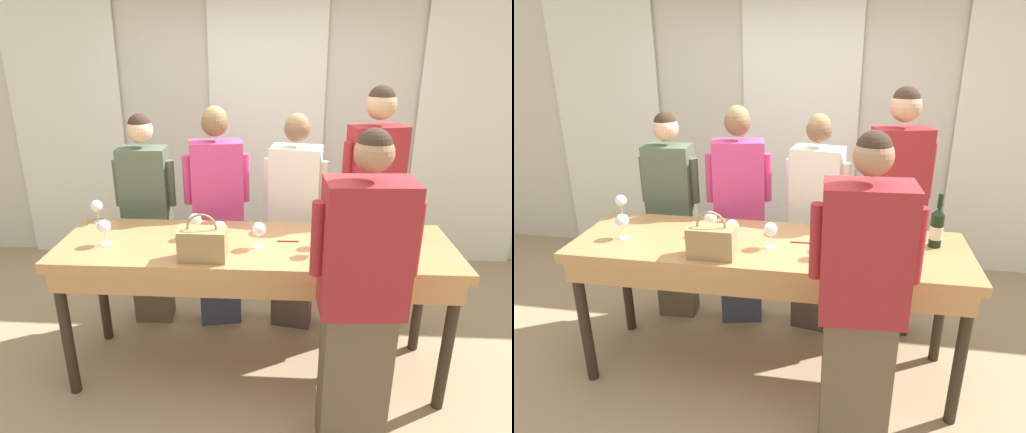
# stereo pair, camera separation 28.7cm
# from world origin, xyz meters

# --- Properties ---
(ground_plane) EXTENTS (18.00, 18.00, 0.00)m
(ground_plane) POSITION_xyz_m (0.00, 0.00, 0.00)
(ground_plane) COLOR tan
(wall_back) EXTENTS (12.00, 0.06, 2.80)m
(wall_back) POSITION_xyz_m (0.00, 1.90, 1.40)
(wall_back) COLOR beige
(wall_back) RESTS_ON ground_plane
(curtain_panel_left) EXTENTS (1.10, 0.03, 2.69)m
(curtain_panel_left) POSITION_xyz_m (-1.97, 1.84, 1.34)
(curtain_panel_left) COLOR white
(curtain_panel_left) RESTS_ON ground_plane
(curtain_panel_center) EXTENTS (1.10, 0.03, 2.69)m
(curtain_panel_center) POSITION_xyz_m (0.00, 1.84, 1.34)
(curtain_panel_center) COLOR white
(curtain_panel_center) RESTS_ON ground_plane
(curtain_panel_right) EXTENTS (1.10, 0.03, 2.69)m
(curtain_panel_right) POSITION_xyz_m (1.97, 1.84, 1.34)
(curtain_panel_right) COLOR white
(curtain_panel_right) RESTS_ON ground_plane
(tasting_bar) EXTENTS (2.47, 0.74, 0.96)m
(tasting_bar) POSITION_xyz_m (0.00, -0.02, 0.86)
(tasting_bar) COLOR #B27F4C
(tasting_bar) RESTS_ON ground_plane
(wine_bottle) EXTENTS (0.08, 0.08, 0.34)m
(wine_bottle) POSITION_xyz_m (1.02, 0.12, 1.08)
(wine_bottle) COLOR black
(wine_bottle) RESTS_ON tasting_bar
(handbag) EXTENTS (0.27, 0.14, 0.28)m
(handbag) POSITION_xyz_m (-0.29, -0.25, 1.06)
(handbag) COLOR #997A4C
(handbag) RESTS_ON tasting_bar
(wine_glass_front_left) EXTENTS (0.08, 0.08, 0.16)m
(wine_glass_front_left) POSITION_xyz_m (-1.12, 0.29, 1.08)
(wine_glass_front_left) COLOR white
(wine_glass_front_left) RESTS_ON tasting_bar
(wine_glass_front_mid) EXTENTS (0.08, 0.08, 0.16)m
(wine_glass_front_mid) POSITION_xyz_m (-0.39, 0.07, 1.08)
(wine_glass_front_mid) COLOR white
(wine_glass_front_mid) RESTS_ON tasting_bar
(wine_glass_front_right) EXTENTS (0.08, 0.08, 0.16)m
(wine_glass_front_right) POSITION_xyz_m (0.38, -0.14, 1.08)
(wine_glass_front_right) COLOR white
(wine_glass_front_right) RESTS_ON tasting_bar
(wine_glass_center_left) EXTENTS (0.08, 0.08, 0.16)m
(wine_glass_center_left) POSITION_xyz_m (0.42, -0.02, 1.08)
(wine_glass_center_left) COLOR white
(wine_glass_center_left) RESTS_ON tasting_bar
(wine_glass_center_mid) EXTENTS (0.08, 0.08, 0.16)m
(wine_glass_center_mid) POSITION_xyz_m (0.03, -0.06, 1.08)
(wine_glass_center_mid) COLOR white
(wine_glass_center_mid) RESTS_ON tasting_bar
(wine_glass_center_right) EXTENTS (0.08, 0.08, 0.16)m
(wine_glass_center_right) POSITION_xyz_m (-0.93, -0.07, 1.08)
(wine_glass_center_right) COLOR white
(wine_glass_center_right) RESTS_ON tasting_bar
(wine_glass_back_left) EXTENTS (0.08, 0.08, 0.16)m
(wine_glass_back_left) POSITION_xyz_m (-0.22, -0.05, 1.08)
(wine_glass_back_left) COLOR white
(wine_glass_back_left) RESTS_ON tasting_bar
(pen) EXTENTS (0.14, 0.01, 0.01)m
(pen) POSITION_xyz_m (0.21, 0.03, 0.96)
(pen) COLOR maroon
(pen) RESTS_ON tasting_bar
(guest_olive_jacket) EXTENTS (0.46, 0.24, 1.67)m
(guest_olive_jacket) POSITION_xyz_m (-0.86, 0.60, 0.87)
(guest_olive_jacket) COLOR brown
(guest_olive_jacket) RESTS_ON ground_plane
(guest_pink_top) EXTENTS (0.49, 0.29, 1.73)m
(guest_pink_top) POSITION_xyz_m (-0.32, 0.60, 0.90)
(guest_pink_top) COLOR #383D51
(guest_pink_top) RESTS_ON ground_plane
(guest_cream_sweater) EXTENTS (0.48, 0.29, 1.69)m
(guest_cream_sweater) POSITION_xyz_m (0.26, 0.60, 0.87)
(guest_cream_sweater) COLOR #473833
(guest_cream_sweater) RESTS_ON ground_plane
(guest_striped_shirt) EXTENTS (0.50, 0.30, 1.88)m
(guest_striped_shirt) POSITION_xyz_m (0.82, 0.60, 0.99)
(guest_striped_shirt) COLOR #28282D
(guest_striped_shirt) RESTS_ON ground_plane
(host_pouring) EXTENTS (0.53, 0.27, 1.79)m
(host_pouring) POSITION_xyz_m (0.57, -0.58, 0.91)
(host_pouring) COLOR brown
(host_pouring) RESTS_ON ground_plane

